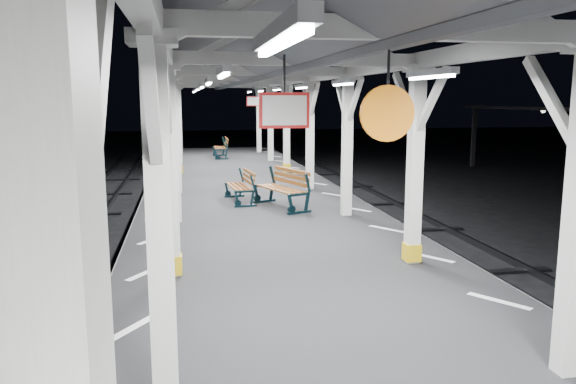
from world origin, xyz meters
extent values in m
plane|color=black|center=(0.00, 0.00, 0.00)|extent=(120.00, 120.00, 0.00)
cube|color=black|center=(0.00, 0.00, 0.50)|extent=(6.00, 50.00, 1.00)
cube|color=silver|center=(-2.45, 0.00, 1.00)|extent=(1.00, 48.00, 0.01)
cube|color=silver|center=(2.45, 0.00, 1.00)|extent=(1.00, 48.00, 0.01)
cube|color=silver|center=(-2.00, -5.45, 3.75)|extent=(0.10, 0.99, 0.99)
cube|color=silver|center=(-2.00, -2.00, 2.60)|extent=(0.22, 0.22, 3.20)
cube|color=silver|center=(-2.00, -2.00, 4.26)|extent=(0.40, 0.40, 0.12)
cube|color=silver|center=(-2.00, -1.45, 3.75)|extent=(0.10, 0.99, 0.99)
cube|color=silver|center=(-2.00, -2.55, 3.75)|extent=(0.10, 0.99, 0.99)
cube|color=silver|center=(-2.00, 2.00, 2.60)|extent=(0.22, 0.22, 3.20)
cube|color=silver|center=(-2.00, 2.00, 4.26)|extent=(0.40, 0.40, 0.12)
cube|color=gold|center=(-2.00, 2.00, 1.18)|extent=(0.26, 0.26, 0.30)
cube|color=silver|center=(-2.00, 2.55, 3.75)|extent=(0.10, 0.99, 0.99)
cube|color=silver|center=(-2.00, 1.45, 3.75)|extent=(0.10, 0.99, 0.99)
cube|color=silver|center=(-2.00, 6.00, 2.60)|extent=(0.22, 0.22, 3.20)
cube|color=silver|center=(-2.00, 6.00, 4.26)|extent=(0.40, 0.40, 0.12)
cube|color=silver|center=(-2.00, 6.55, 3.75)|extent=(0.10, 0.99, 0.99)
cube|color=silver|center=(-2.00, 5.45, 3.75)|extent=(0.10, 0.99, 0.99)
cube|color=silver|center=(-2.00, 10.00, 2.60)|extent=(0.22, 0.22, 3.20)
cube|color=silver|center=(-2.00, 10.00, 4.26)|extent=(0.40, 0.40, 0.12)
cube|color=silver|center=(-2.00, 10.55, 3.75)|extent=(0.10, 0.99, 0.99)
cube|color=silver|center=(-2.00, 9.45, 3.75)|extent=(0.10, 0.99, 0.99)
cube|color=silver|center=(-2.00, 14.00, 2.60)|extent=(0.22, 0.22, 3.20)
cube|color=silver|center=(-2.00, 14.00, 4.26)|extent=(0.40, 0.40, 0.12)
cube|color=gold|center=(-2.00, 14.00, 1.18)|extent=(0.26, 0.26, 0.30)
cube|color=silver|center=(-2.00, 14.55, 3.75)|extent=(0.10, 0.99, 0.99)
cube|color=silver|center=(-2.00, 13.45, 3.75)|extent=(0.10, 0.99, 0.99)
cube|color=silver|center=(-2.00, 18.00, 2.60)|extent=(0.22, 0.22, 3.20)
cube|color=silver|center=(-2.00, 18.00, 4.26)|extent=(0.40, 0.40, 0.12)
cube|color=silver|center=(-2.00, 18.55, 3.75)|extent=(0.10, 0.99, 0.99)
cube|color=silver|center=(-2.00, 17.45, 3.75)|extent=(0.10, 0.99, 0.99)
cube|color=silver|center=(-2.00, 22.00, 2.60)|extent=(0.22, 0.22, 3.20)
cube|color=silver|center=(-2.00, 22.00, 4.26)|extent=(0.40, 0.40, 0.12)
cube|color=silver|center=(-2.00, 22.55, 3.75)|extent=(0.10, 0.99, 0.99)
cube|color=silver|center=(-2.00, 21.45, 3.75)|extent=(0.10, 0.99, 0.99)
cube|color=silver|center=(2.00, -1.45, 3.75)|extent=(0.10, 0.99, 0.99)
cube|color=silver|center=(2.00, 2.00, 2.60)|extent=(0.22, 0.22, 3.20)
cube|color=silver|center=(2.00, 2.00, 4.26)|extent=(0.40, 0.40, 0.12)
cube|color=gold|center=(2.00, 2.00, 1.18)|extent=(0.26, 0.26, 0.30)
cube|color=silver|center=(2.00, 2.55, 3.75)|extent=(0.10, 0.99, 0.99)
cube|color=silver|center=(2.00, 1.45, 3.75)|extent=(0.10, 0.99, 0.99)
cube|color=silver|center=(2.00, 6.00, 2.60)|extent=(0.22, 0.22, 3.20)
cube|color=silver|center=(2.00, 6.00, 4.26)|extent=(0.40, 0.40, 0.12)
cube|color=silver|center=(2.00, 6.55, 3.75)|extent=(0.10, 0.99, 0.99)
cube|color=silver|center=(2.00, 5.45, 3.75)|extent=(0.10, 0.99, 0.99)
cube|color=silver|center=(2.00, 10.00, 2.60)|extent=(0.22, 0.22, 3.20)
cube|color=silver|center=(2.00, 10.00, 4.26)|extent=(0.40, 0.40, 0.12)
cube|color=silver|center=(2.00, 10.55, 3.75)|extent=(0.10, 0.99, 0.99)
cube|color=silver|center=(2.00, 9.45, 3.75)|extent=(0.10, 0.99, 0.99)
cube|color=silver|center=(2.00, 14.00, 2.60)|extent=(0.22, 0.22, 3.20)
cube|color=silver|center=(2.00, 14.00, 4.26)|extent=(0.40, 0.40, 0.12)
cube|color=gold|center=(2.00, 14.00, 1.18)|extent=(0.26, 0.26, 0.30)
cube|color=silver|center=(2.00, 14.55, 3.75)|extent=(0.10, 0.99, 0.99)
cube|color=silver|center=(2.00, 13.45, 3.75)|extent=(0.10, 0.99, 0.99)
cube|color=silver|center=(2.00, 18.00, 2.60)|extent=(0.22, 0.22, 3.20)
cube|color=silver|center=(2.00, 18.00, 4.26)|extent=(0.40, 0.40, 0.12)
cube|color=silver|center=(2.00, 18.55, 3.75)|extent=(0.10, 0.99, 0.99)
cube|color=silver|center=(2.00, 17.45, 3.75)|extent=(0.10, 0.99, 0.99)
cube|color=silver|center=(2.00, 22.00, 2.60)|extent=(0.22, 0.22, 3.20)
cube|color=silver|center=(2.00, 22.00, 4.26)|extent=(0.40, 0.40, 0.12)
cube|color=silver|center=(2.00, 22.55, 3.75)|extent=(0.10, 0.99, 0.99)
cube|color=silver|center=(2.00, 21.45, 3.75)|extent=(0.10, 0.99, 0.99)
cube|color=silver|center=(-2.00, 0.00, 4.38)|extent=(0.18, 48.00, 0.24)
cube|color=silver|center=(2.00, 0.00, 4.38)|extent=(0.18, 48.00, 0.24)
cube|color=silver|center=(0.00, -2.00, 4.38)|extent=(4.20, 0.14, 0.20)
cube|color=silver|center=(0.00, 2.00, 4.38)|extent=(4.20, 0.14, 0.20)
cube|color=silver|center=(0.00, 6.00, 4.38)|extent=(4.20, 0.14, 0.20)
cube|color=silver|center=(0.00, 10.00, 4.38)|extent=(4.20, 0.14, 0.20)
cube|color=silver|center=(0.00, 14.00, 4.38)|extent=(4.20, 0.14, 0.20)
cube|color=silver|center=(0.00, 18.00, 4.38)|extent=(4.20, 0.14, 0.20)
cube|color=silver|center=(0.00, 22.00, 4.38)|extent=(4.20, 0.14, 0.20)
cube|color=#494C50|center=(1.30, 0.00, 4.92)|extent=(2.80, 49.00, 1.45)
cube|color=silver|center=(-1.30, -4.00, 4.10)|extent=(0.10, 1.35, 0.08)
cube|color=white|center=(-1.30, -4.00, 4.05)|extent=(0.05, 1.25, 0.05)
cube|color=silver|center=(-1.30, 0.00, 4.10)|extent=(0.10, 1.35, 0.08)
cube|color=white|center=(-1.30, 0.00, 4.05)|extent=(0.05, 1.25, 0.05)
cube|color=silver|center=(-1.30, 4.00, 4.10)|extent=(0.10, 1.35, 0.08)
cube|color=white|center=(-1.30, 4.00, 4.05)|extent=(0.05, 1.25, 0.05)
cube|color=silver|center=(-1.30, 8.00, 4.10)|extent=(0.10, 1.35, 0.08)
cube|color=white|center=(-1.30, 8.00, 4.05)|extent=(0.05, 1.25, 0.05)
cube|color=silver|center=(-1.30, 12.00, 4.10)|extent=(0.10, 1.35, 0.08)
cube|color=white|center=(-1.30, 12.00, 4.05)|extent=(0.05, 1.25, 0.05)
cube|color=silver|center=(-1.30, 16.00, 4.10)|extent=(0.10, 1.35, 0.08)
cube|color=white|center=(-1.30, 16.00, 4.05)|extent=(0.05, 1.25, 0.05)
cube|color=silver|center=(-1.30, 20.00, 4.10)|extent=(0.10, 1.35, 0.08)
cube|color=white|center=(-1.30, 20.00, 4.05)|extent=(0.05, 1.25, 0.05)
cube|color=silver|center=(1.30, 0.00, 4.10)|extent=(0.10, 1.35, 0.08)
cube|color=white|center=(1.30, 0.00, 4.05)|extent=(0.05, 1.25, 0.05)
cube|color=silver|center=(1.30, 4.00, 4.10)|extent=(0.10, 1.35, 0.08)
cube|color=white|center=(1.30, 4.00, 4.05)|extent=(0.05, 1.25, 0.05)
cube|color=silver|center=(1.30, 8.00, 4.10)|extent=(0.10, 1.35, 0.08)
cube|color=white|center=(1.30, 8.00, 4.05)|extent=(0.05, 1.25, 0.05)
cube|color=silver|center=(1.30, 12.00, 4.10)|extent=(0.10, 1.35, 0.08)
cube|color=white|center=(1.30, 12.00, 4.05)|extent=(0.05, 1.25, 0.05)
cube|color=silver|center=(1.30, 16.00, 4.10)|extent=(0.10, 1.35, 0.08)
cube|color=white|center=(1.30, 16.00, 4.05)|extent=(0.05, 1.25, 0.05)
cube|color=silver|center=(1.30, 20.00, 4.10)|extent=(0.10, 1.35, 0.08)
cube|color=white|center=(1.30, 20.00, 4.05)|extent=(0.05, 1.25, 0.05)
cylinder|color=black|center=(0.00, -2.00, 4.05)|extent=(0.02, 0.02, 0.30)
cylinder|color=orange|center=(0.00, -2.00, 3.65)|extent=(0.50, 0.04, 0.50)
cylinder|color=black|center=(-0.80, -1.29, 4.02)|extent=(0.02, 0.02, 0.36)
cube|color=red|center=(-0.80, -1.29, 3.67)|extent=(0.50, 0.03, 0.35)
cube|color=white|center=(-0.80, -1.29, 3.67)|extent=(0.44, 0.04, 0.29)
cylinder|color=black|center=(0.77, 14.13, 4.02)|extent=(0.02, 0.02, 0.36)
cube|color=red|center=(0.77, 14.13, 3.67)|extent=(0.50, 0.03, 0.35)
cube|color=white|center=(0.77, 14.13, 3.67)|extent=(0.44, 0.05, 0.29)
cube|color=black|center=(14.00, 22.00, 1.65)|extent=(0.20, 0.20, 3.30)
sphere|color=silver|center=(14.00, 16.00, 3.22)|extent=(0.20, 0.20, 0.20)
sphere|color=silver|center=(14.00, 22.00, 3.22)|extent=(0.20, 0.20, 0.20)
cube|color=black|center=(0.92, 6.34, 1.03)|extent=(0.64, 0.30, 0.07)
cube|color=black|center=(0.69, 6.25, 1.25)|extent=(0.18, 0.11, 0.51)
cube|color=black|center=(1.13, 6.41, 1.25)|extent=(0.16, 0.11, 0.51)
cube|color=black|center=(1.15, 6.42, 1.74)|extent=(0.19, 0.11, 0.48)
cube|color=black|center=(0.30, 7.98, 1.03)|extent=(0.64, 0.30, 0.07)
cube|color=black|center=(0.07, 7.90, 1.25)|extent=(0.18, 0.11, 0.51)
cube|color=black|center=(0.50, 8.06, 1.25)|extent=(0.16, 0.11, 0.51)
cube|color=black|center=(0.52, 8.07, 1.74)|extent=(0.19, 0.11, 0.48)
cube|color=brown|center=(0.40, 7.08, 1.50)|extent=(0.68, 1.60, 0.04)
cube|color=brown|center=(0.54, 7.13, 1.50)|extent=(0.68, 1.60, 0.04)
cube|color=brown|center=(0.67, 7.18, 1.50)|extent=(0.68, 1.60, 0.04)
cube|color=brown|center=(0.81, 7.23, 1.50)|extent=(0.68, 1.60, 0.04)
cube|color=brown|center=(0.88, 7.26, 1.65)|extent=(0.64, 1.58, 0.10)
cube|color=brown|center=(0.90, 7.27, 1.79)|extent=(0.64, 1.58, 0.10)
cube|color=brown|center=(0.92, 7.28, 1.94)|extent=(0.64, 1.58, 0.10)
cube|color=black|center=(-0.29, 7.42, 1.03)|extent=(0.57, 0.11, 0.06)
cube|color=black|center=(-0.49, 7.41, 1.22)|extent=(0.15, 0.06, 0.44)
cube|color=black|center=(-0.10, 7.44, 1.22)|extent=(0.13, 0.06, 0.44)
cube|color=black|center=(-0.08, 7.44, 1.63)|extent=(0.16, 0.06, 0.41)
cube|color=black|center=(-0.43, 8.93, 1.03)|extent=(0.57, 0.11, 0.06)
cube|color=black|center=(-0.64, 8.91, 1.22)|extent=(0.15, 0.06, 0.44)
cube|color=black|center=(-0.24, 8.94, 1.22)|extent=(0.13, 0.06, 0.44)
cube|color=black|center=(-0.22, 8.94, 1.63)|extent=(0.16, 0.06, 0.41)
cube|color=brown|center=(-0.55, 8.16, 1.42)|extent=(0.22, 1.43, 0.03)
cube|color=brown|center=(-0.42, 8.17, 1.42)|extent=(0.22, 1.43, 0.03)
cube|color=brown|center=(-0.30, 8.18, 1.42)|extent=(0.22, 1.43, 0.03)
cube|color=brown|center=(-0.18, 8.19, 1.42)|extent=(0.22, 1.43, 0.03)
cube|color=brown|center=(-0.12, 8.20, 1.56)|extent=(0.18, 1.43, 0.09)
cube|color=brown|center=(-0.10, 8.20, 1.68)|extent=(0.18, 1.43, 0.09)
cube|color=brown|center=(-0.08, 8.20, 1.80)|extent=(0.18, 1.43, 0.09)
cube|color=black|center=(-0.14, 18.86, 1.03)|extent=(0.63, 0.07, 0.06)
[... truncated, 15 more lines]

